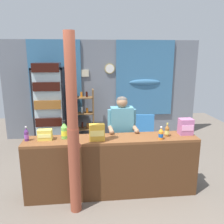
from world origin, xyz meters
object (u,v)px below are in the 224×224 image
Objects in this scene: shopkeeper at (122,129)px; soda_bottle_iced_tea at (167,131)px; timber_post at (73,132)px; bottle_shelf_rack at (85,115)px; stall_counter at (112,163)px; drink_fridge at (50,102)px; soda_bottle_lime_soda at (64,131)px; soda_bottle_orange_soda at (161,134)px; snack_box_wafer at (186,127)px; snack_box_instant_noodle at (45,135)px; snack_box_choco_powder at (97,132)px; plastic_lawn_chair at (144,128)px; soda_bottle_grape_soda at (26,135)px.

soda_bottle_iced_tea is (0.65, -0.46, 0.09)m from shopkeeper.
timber_post is 1.84× the size of bottle_shelf_rack.
stall_counter is 2.71m from drink_fridge.
drink_fridge reaches higher than stall_counter.
soda_bottle_orange_soda is (1.46, -0.19, -0.04)m from soda_bottle_lime_soda.
snack_box_wafer reaches higher than snack_box_instant_noodle.
timber_post is 8.68× the size of soda_bottle_lime_soda.
drink_fridge is at bearing 113.84° from snack_box_choco_powder.
bottle_shelf_rack reaches higher than snack_box_wafer.
snack_box_instant_noodle is at bearing -173.60° from soda_bottle_lime_soda.
drink_fridge reaches higher than soda_bottle_lime_soda.
drink_fridge is 2.54m from snack_box_choco_powder.
soda_bottle_lime_soda reaches higher than soda_bottle_orange_soda.
soda_bottle_iced_tea is (1.44, 0.37, -0.15)m from timber_post.
shopkeeper is 0.80m from soda_bottle_iced_tea.
soda_bottle_lime_soda reaches higher than plastic_lawn_chair.
soda_bottle_iced_tea is at bearing -93.00° from plastic_lawn_chair.
soda_bottle_iced_tea is (1.59, -0.07, -0.03)m from soda_bottle_lime_soda.
drink_fridge is 2.35m from plastic_lawn_chair.
snack_box_wafer is at bearing 13.65° from timber_post.
soda_bottle_orange_soda is at bearing -50.04° from drink_fridge.
soda_bottle_grape_soda is 0.27m from snack_box_instant_noodle.
soda_bottle_orange_soda is (2.01, -0.15, -0.01)m from soda_bottle_grape_soda.
snack_box_choco_powder is at bearing -130.88° from shopkeeper.
bottle_shelf_rack reaches higher than snack_box_instant_noodle.
bottle_shelf_rack is 6.49× the size of snack_box_instant_noodle.
soda_bottle_iced_tea is 0.85× the size of snack_box_choco_powder.
plastic_lawn_chair is 3.00× the size of soda_bottle_lime_soda.
shopkeeper is 7.02× the size of soda_bottle_iced_tea.
plastic_lawn_chair is at bearing 57.76° from snack_box_choco_powder.
soda_bottle_iced_tea is at bearing -46.67° from drink_fridge.
soda_bottle_orange_soda is 0.18m from soda_bottle_iced_tea.
drink_fridge is at bearing 89.55° from soda_bottle_grape_soda.
snack_box_wafer reaches higher than soda_bottle_iced_tea.
soda_bottle_orange_soda is (-0.23, -1.95, 0.54)m from plastic_lawn_chair.
timber_post reaches higher than soda_bottle_grape_soda.
bottle_shelf_rack is 2.43m from soda_bottle_lime_soda.
drink_fridge is at bearing 96.43° from snack_box_instant_noodle.
stall_counter is 0.56m from snack_box_choco_powder.
snack_box_choco_powder is at bearing -7.91° from snack_box_instant_noodle.
snack_box_choco_powder is (-1.10, -0.07, 0.04)m from soda_bottle_iced_tea.
timber_post is (-0.56, -0.29, 0.63)m from stall_counter.
timber_post is at bearing -169.27° from soda_bottle_orange_soda.
snack_box_wafer is at bearing -41.78° from drink_fridge.
timber_post reaches higher than snack_box_instant_noodle.
soda_bottle_lime_soda is at bearing 172.44° from soda_bottle_orange_soda.
drink_fridge is 3.30m from snack_box_wafer.
soda_bottle_iced_tea is 0.34m from snack_box_wafer.
shopkeeper is (0.22, 0.53, 0.38)m from stall_counter.
drink_fridge is 9.37× the size of soda_bottle_iced_tea.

